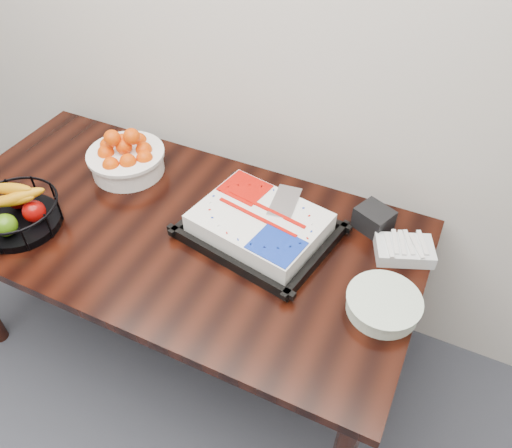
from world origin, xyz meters
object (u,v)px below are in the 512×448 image
at_px(fruit_basket, 16,211).
at_px(plate_stack, 383,304).
at_px(table, 175,241).
at_px(tangerine_bowl, 126,154).
at_px(cake_tray, 260,225).
at_px(napkin_box, 374,219).

bearing_deg(fruit_basket, plate_stack, 8.44).
xyz_separation_m(table, tangerine_bowl, (-0.33, 0.20, 0.17)).
distance_m(fruit_basket, plate_stack, 1.31).
height_order(tangerine_bowl, fruit_basket, tangerine_bowl).
height_order(cake_tray, plate_stack, cake_tray).
bearing_deg(table, tangerine_bowl, 149.22).
relative_size(table, napkin_box, 15.03).
xyz_separation_m(cake_tray, tangerine_bowl, (-0.64, 0.11, 0.04)).
bearing_deg(cake_tray, table, -163.59).
bearing_deg(cake_tray, plate_stack, -15.80).
xyz_separation_m(table, cake_tray, (0.31, 0.09, 0.13)).
xyz_separation_m(tangerine_bowl, fruit_basket, (-0.17, -0.43, -0.02)).
bearing_deg(cake_tray, fruit_basket, -157.90).
distance_m(table, fruit_basket, 0.57).
bearing_deg(plate_stack, napkin_box, 110.51).
xyz_separation_m(cake_tray, fruit_basket, (-0.81, -0.33, 0.02)).
height_order(tangerine_bowl, napkin_box, tangerine_bowl).
bearing_deg(fruit_basket, napkin_box, 24.78).
height_order(tangerine_bowl, plate_stack, tangerine_bowl).
relative_size(table, plate_stack, 7.71).
relative_size(tangerine_bowl, fruit_basket, 1.00).
distance_m(cake_tray, fruit_basket, 0.87).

